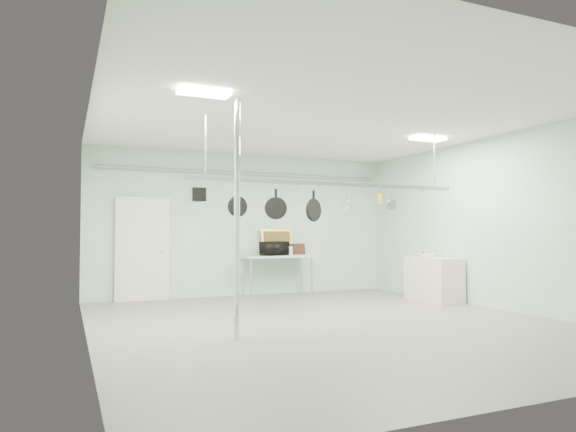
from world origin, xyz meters
name	(u,v)px	position (x,y,z in m)	size (l,w,h in m)	color
floor	(330,323)	(0.00, 0.00, 0.00)	(8.00, 8.00, 0.00)	gray
ceiling	(329,119)	(0.00, 0.00, 3.19)	(7.00, 8.00, 0.02)	silver
back_wall	(247,224)	(0.00, 3.99, 1.60)	(7.00, 0.02, 3.20)	silver
right_wall	(498,222)	(3.49, 0.00, 1.60)	(0.02, 8.00, 3.20)	silver
door	(142,250)	(-2.30, 3.94, 1.05)	(1.10, 0.10, 2.20)	silver
wall_vent	(199,194)	(-1.10, 3.97, 2.25)	(0.30, 0.04, 0.30)	black
conduit_pipe	(248,174)	(0.00, 3.90, 2.75)	(0.07, 0.07, 6.60)	gray
chrome_pole	(237,218)	(-1.70, -0.60, 1.60)	(0.08, 0.08, 3.20)	silver
prep_table	(277,258)	(0.60, 3.60, 0.83)	(1.60, 0.70, 0.91)	silver
side_cabinet	(433,280)	(3.15, 1.40, 0.45)	(0.60, 1.20, 0.90)	beige
pot_rack	(331,182)	(0.20, 0.30, 2.23)	(4.80, 0.06, 1.00)	#B7B7BC
light_panel_left	(204,92)	(-2.20, -0.80, 3.16)	(0.65, 0.30, 0.05)	white
light_panel_right	(428,139)	(2.40, 0.60, 3.16)	(0.65, 0.30, 0.05)	white
microwave	(274,249)	(0.48, 3.51, 1.06)	(0.56, 0.38, 0.31)	black
coffee_canister	(289,250)	(0.88, 3.61, 1.01)	(0.18, 0.18, 0.21)	silver
painting_large	(277,242)	(0.71, 3.90, 1.20)	(0.78, 0.05, 0.58)	gold
painting_small	(299,249)	(1.27, 3.90, 1.03)	(0.30, 0.04, 0.25)	#331D12
fruit_bowl	(426,255)	(3.12, 1.59, 0.94)	(0.34, 0.34, 0.08)	white
skillet_left	(238,202)	(-1.40, 0.30, 1.87)	(0.31, 0.06, 0.43)	black
skillet_mid	(276,204)	(-0.78, 0.30, 1.85)	(0.34, 0.06, 0.48)	black
skillet_right	(314,206)	(-0.13, 0.30, 1.83)	(0.38, 0.06, 0.52)	black
whisk	(346,201)	(0.48, 0.30, 1.93)	(0.17, 0.17, 0.30)	#A3A2A7
grater	(380,199)	(1.13, 0.30, 1.98)	(0.08, 0.02, 0.20)	yellow
saucepan	(391,202)	(1.35, 0.30, 1.94)	(0.17, 0.10, 0.29)	#B8B7BD
fruit_cluster	(426,253)	(3.12, 1.59, 0.98)	(0.24, 0.24, 0.09)	#B82D11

